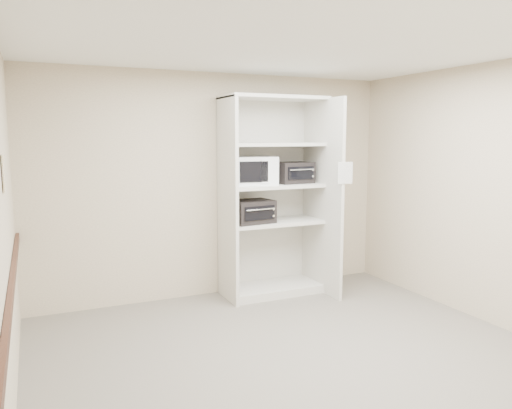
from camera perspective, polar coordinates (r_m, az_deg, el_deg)
name	(u,v)px	position (r m, az deg, el deg)	size (l,w,h in m)	color
floor	(294,355)	(4.68, 4.36, -16.78)	(4.50, 4.00, 0.01)	#625D52
ceiling	(297,44)	(4.33, 4.75, 17.82)	(4.50, 4.00, 0.01)	white
wall_back	(217,185)	(6.12, -4.52, 2.18)	(4.50, 0.02, 2.70)	beige
wall_front	(489,257)	(2.75, 25.13, -5.43)	(4.50, 0.02, 2.70)	beige
wall_left	(3,225)	(3.78, -26.90, -2.11)	(0.02, 4.00, 2.70)	beige
wall_right	(485,194)	(5.73, 24.68, 1.12)	(0.02, 4.00, 2.70)	beige
shelving_unit	(276,203)	(6.13, 2.31, 0.15)	(1.24, 0.92, 2.42)	silver
microwave	(251,171)	(6.00, -0.62, 3.90)	(0.56, 0.43, 0.34)	white
toaster_oven_upper	(293,173)	(6.22, 4.23, 3.66)	(0.45, 0.34, 0.26)	black
toaster_oven_lower	(251,212)	(5.95, -0.52, -0.81)	(0.49, 0.37, 0.27)	black
paper_sign	(345,173)	(5.84, 10.17, 3.57)	(0.19, 0.01, 0.25)	white
chair_rail	(11,289)	(3.88, -26.16, -8.66)	(0.04, 3.98, 0.08)	#341910
wall_poster	(4,173)	(3.96, -26.90, 3.20)	(0.01, 0.19, 0.27)	white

